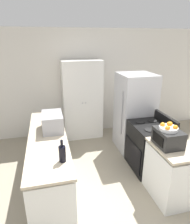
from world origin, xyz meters
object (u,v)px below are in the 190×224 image
Objects in this scene: microwave at (53,122)px; stove at (149,146)px; pantry_cabinet at (82,100)px; toaster_oven at (168,138)px; refrigerator at (134,113)px; fruit_bowl at (169,128)px; wine_bottle at (62,153)px.

stove is at bearing -7.85° from microwave.
pantry_cabinet is 2.49m from toaster_oven.
refrigerator is 1.55m from fruit_bowl.
toaster_oven is (-0.17, -1.50, 0.17)m from refrigerator.
toaster_oven is (1.52, 0.04, 0.01)m from wine_bottle.
stove is 1.90m from wine_bottle.
stove is at bearing 24.44° from wine_bottle.
toaster_oven is at bearing -30.69° from microwave.
wine_bottle is 1.52m from toaster_oven.
toaster_oven is at bearing -100.47° from stove.
refrigerator is at bearing 87.40° from stove.
wine_bottle is at bearing -137.60° from refrigerator.
toaster_oven is at bearing -70.56° from pantry_cabinet.
pantry_cabinet reaches higher than wine_bottle.
microwave is at bearing 94.29° from wine_bottle.
fruit_bowl is at bearing -101.39° from stove.
refrigerator is 1.86m from microwave.
microwave is (-1.73, 0.24, 0.58)m from stove.
microwave is 1.86m from toaster_oven.
stove is 2.01× the size of microwave.
microwave is at bearing -118.67° from pantry_cabinet.
stove is 3.99× the size of fruit_bowl.
stove is 1.84m from microwave.
stove is at bearing 79.53° from toaster_oven.
refrigerator is 6.44× the size of fruit_bowl.
stove is (0.96, -1.64, -0.50)m from pantry_cabinet.
wine_bottle is at bearing -155.56° from stove.
microwave is at bearing -162.58° from refrigerator.
refrigerator reaches higher than microwave.
fruit_bowl is at bearing -176.62° from toaster_oven.
fruit_bowl is (-0.18, -1.50, 0.33)m from refrigerator.
refrigerator is at bearing 42.40° from wine_bottle.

